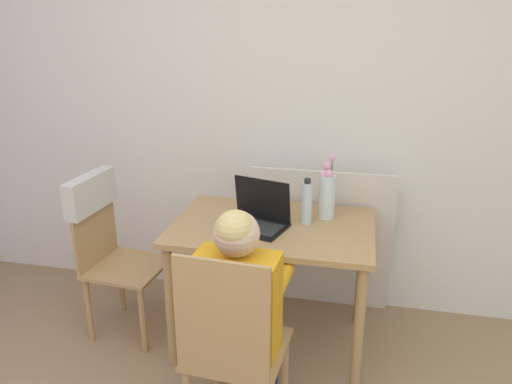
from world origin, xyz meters
The scene contains 9 objects.
wall_back centered at (0.00, 2.23, 1.25)m, with size 6.40×0.05×2.50m.
dining_table centered at (0.06, 1.67, 0.63)m, with size 1.05×0.70×0.73m.
chair_occupied centered at (0.03, 0.96, 0.47)m, with size 0.43×0.43×0.93m.
chair_spare centered at (-0.88, 1.63, 0.62)m, with size 0.46×0.43×0.94m.
person_seated centered at (0.03, 1.08, 0.66)m, with size 0.37×0.44×1.06m.
laptop centered at (-0.01, 1.65, 0.78)m, with size 0.37×0.31×0.24m.
flower_vase centered at (0.33, 1.83, 0.88)m, with size 0.09×0.09×0.35m.
water_bottle centered at (0.23, 1.73, 0.84)m, with size 0.06×0.06×0.25m.
cardboard_panel centered at (0.28, 2.10, 0.46)m, with size 0.85×0.14×0.93m.
Camera 1 is at (0.49, -0.69, 1.77)m, focal length 35.00 mm.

